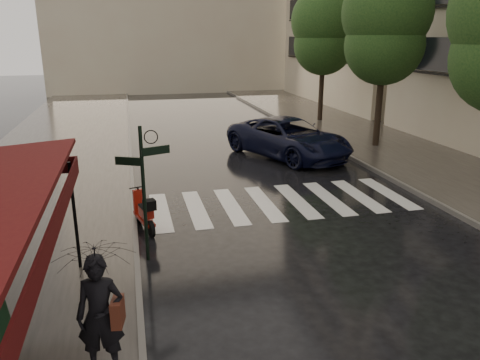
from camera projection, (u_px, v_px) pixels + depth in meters
name	position (u px, v px, depth m)	size (l,w,h in m)	color
ground	(226.00, 328.00, 8.19)	(120.00, 120.00, 0.00)	black
sidewalk_near	(51.00, 165.00, 18.32)	(6.00, 60.00, 0.12)	#38332D
sidewalk_far	(390.00, 145.00, 21.60)	(5.50, 60.00, 0.12)	#38332D
curb_near	(131.00, 160.00, 19.00)	(0.12, 60.00, 0.16)	#595651
curb_far	(334.00, 148.00, 20.97)	(0.12, 60.00, 0.16)	#595651
crosswalk	(281.00, 202.00, 14.42)	(7.85, 3.20, 0.01)	silver
signpost	(144.00, 183.00, 10.17)	(1.17, 0.29, 3.10)	black
tree_mid	(386.00, 19.00, 19.80)	(3.80, 3.80, 8.34)	black
tree_far	(324.00, 26.00, 26.39)	(3.80, 3.80, 8.16)	black
pedestrian_with_umbrella	(96.00, 268.00, 6.47)	(1.28, 1.30, 2.57)	black
scooter	(145.00, 213.00, 12.21)	(0.65, 1.54, 1.03)	black
parked_car	(289.00, 138.00, 19.64)	(2.68, 5.81, 1.61)	black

